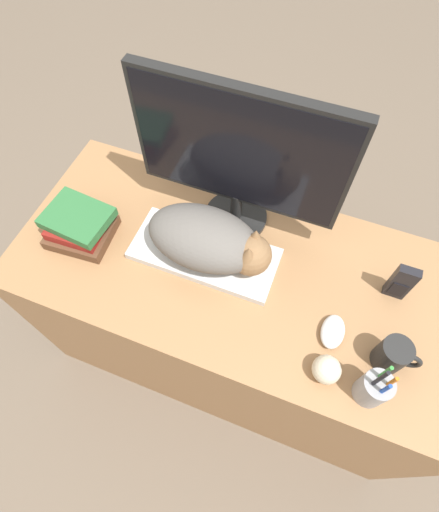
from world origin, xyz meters
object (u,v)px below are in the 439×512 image
object	(u,v)px
book_stack	(80,226)
coffee_mug	(393,355)
pen_cup	(374,388)
monitor	(239,157)
phone	(401,283)
keyboard	(205,254)
baseball	(326,369)
cat	(211,240)
computer_mouse	(333,332)

from	to	relation	value
book_stack	coffee_mug	bearing A→B (deg)	-3.66
pen_cup	book_stack	distance (m)	0.92
monitor	phone	size ratio (longest dim) A/B	4.32
monitor	coffee_mug	distance (m)	0.64
keyboard	baseball	xyz separation A→B (m)	(0.42, -0.21, 0.02)
cat	computer_mouse	distance (m)	0.41
coffee_mug	phone	xyz separation A→B (m)	(-0.02, 0.20, 0.02)
keyboard	cat	bearing A→B (deg)	0.00
cat	computer_mouse	world-z (taller)	cat
keyboard	computer_mouse	world-z (taller)	computer_mouse
keyboard	cat	size ratio (longest dim) A/B	1.20
monitor	coffee_mug	world-z (taller)	monitor
keyboard	monitor	xyz separation A→B (m)	(0.04, 0.16, 0.26)
baseball	book_stack	world-z (taller)	book_stack
monitor	computer_mouse	bearing A→B (deg)	-35.54
coffee_mug	pen_cup	bearing A→B (deg)	-107.87
monitor	baseball	size ratio (longest dim) A/B	7.89
phone	cat	bearing A→B (deg)	-171.49
cat	baseball	bearing A→B (deg)	-28.49
cat	phone	bearing A→B (deg)	8.51
keyboard	computer_mouse	size ratio (longest dim) A/B	4.38
computer_mouse	pen_cup	xyz separation A→B (m)	(0.12, -0.12, 0.04)
pen_cup	book_stack	size ratio (longest dim) A/B	1.00
computer_mouse	phone	xyz separation A→B (m)	(0.13, 0.18, 0.05)
keyboard	phone	world-z (taller)	phone
cat	pen_cup	size ratio (longest dim) A/B	1.83
monitor	computer_mouse	xyz separation A→B (m)	(0.37, -0.27, -0.26)
cat	baseball	size ratio (longest dim) A/B	4.94
baseball	book_stack	size ratio (longest dim) A/B	0.37
coffee_mug	book_stack	world-z (taller)	coffee_mug
coffee_mug	cat	bearing A→B (deg)	167.08
cat	book_stack	bearing A→B (deg)	-170.99
keyboard	baseball	distance (m)	0.47
cat	computer_mouse	xyz separation A→B (m)	(0.39, -0.10, -0.08)
baseball	book_stack	distance (m)	0.81
computer_mouse	coffee_mug	world-z (taller)	coffee_mug
baseball	phone	world-z (taller)	phone
book_stack	computer_mouse	bearing A→B (deg)	-2.85
cat	coffee_mug	bearing A→B (deg)	-12.92
computer_mouse	phone	world-z (taller)	phone
monitor	cat	bearing A→B (deg)	-95.92
computer_mouse	pen_cup	world-z (taller)	pen_cup
computer_mouse	coffee_mug	size ratio (longest dim) A/B	0.89
computer_mouse	pen_cup	distance (m)	0.17
pen_cup	phone	size ratio (longest dim) A/B	1.48
pen_cup	monitor	bearing A→B (deg)	141.76
keyboard	cat	distance (m)	0.09
monitor	coffee_mug	bearing A→B (deg)	-28.77
baseball	computer_mouse	bearing A→B (deg)	92.55
cat	phone	xyz separation A→B (m)	(0.52, 0.08, -0.03)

